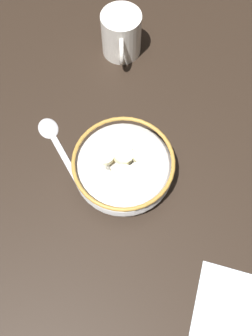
# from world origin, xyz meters

# --- Properties ---
(ground_plane) EXTENTS (1.25, 1.25, 0.02)m
(ground_plane) POSITION_xyz_m (0.00, 0.00, -0.01)
(ground_plane) COLOR black
(cereal_bowl) EXTENTS (0.15, 0.15, 0.06)m
(cereal_bowl) POSITION_xyz_m (-0.00, 0.00, 0.03)
(cereal_bowl) COLOR white
(cereal_bowl) RESTS_ON ground_plane
(spoon) EXTENTS (0.14, 0.09, 0.01)m
(spoon) POSITION_xyz_m (-0.07, -0.12, 0.00)
(spoon) COLOR #B7B7BC
(spoon) RESTS_ON ground_plane
(coffee_mug) EXTENTS (0.10, 0.07, 0.08)m
(coffee_mug) POSITION_xyz_m (-0.26, 0.00, 0.04)
(coffee_mug) COLOR white
(coffee_mug) RESTS_ON ground_plane
(folded_napkin) EXTENTS (0.16, 0.12, 0.00)m
(folded_napkin) POSITION_xyz_m (0.22, 0.13, 0.00)
(folded_napkin) COLOR silver
(folded_napkin) RESTS_ON ground_plane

